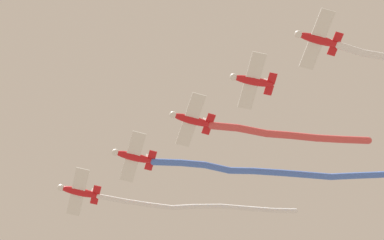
# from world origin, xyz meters

# --- Properties ---
(airplane_lead) EXTENTS (7.01, 5.28, 1.74)m
(airplane_lead) POSITION_xyz_m (1.27, -1.54, 66.60)
(airplane_lead) COLOR red
(smoke_trail_lead) EXTENTS (1.88, 25.24, 2.79)m
(smoke_trail_lead) POSITION_xyz_m (0.35, 13.17, 67.65)
(smoke_trail_lead) COLOR white
(airplane_left_wing) EXTENTS (7.02, 5.29, 1.74)m
(airplane_left_wing) POSITION_xyz_m (6.90, 4.53, 66.85)
(airplane_left_wing) COLOR red
(smoke_trail_left_wing) EXTENTS (2.33, 31.70, 3.91)m
(smoke_trail_left_wing) POSITION_xyz_m (6.29, 22.46, 68.43)
(smoke_trail_left_wing) COLOR #4C75DB
(airplane_right_wing) EXTENTS (7.03, 5.31, 1.74)m
(airplane_right_wing) POSITION_xyz_m (12.52, 10.61, 67.10)
(airplane_right_wing) COLOR red
(smoke_trail_right_wing) EXTENTS (1.98, 19.91, 3.15)m
(smoke_trail_right_wing) POSITION_xyz_m (11.55, 22.55, 68.25)
(smoke_trail_right_wing) COLOR #DB4C4C
(airplane_slot) EXTENTS (6.96, 5.21, 1.74)m
(airplane_slot) POSITION_xyz_m (18.14, 16.68, 67.35)
(airplane_slot) COLOR red
(airplane_trail) EXTENTS (7.02, 5.28, 1.74)m
(airplane_trail) POSITION_xyz_m (23.77, 22.75, 67.60)
(airplane_trail) COLOR red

